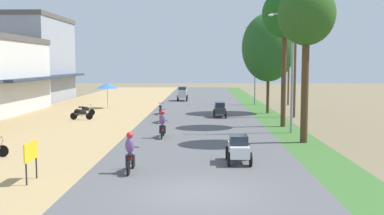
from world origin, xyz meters
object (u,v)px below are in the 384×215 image
object	(u,v)px
utility_pole_near	(289,62)
car_hatchback_charcoal	(220,109)
car_hatchback_white	(238,148)
utility_pole_far	(295,63)
parked_motorbike_third	(85,110)
street_signboard	(31,154)
motorbike_ahead_fourth	(161,108)
motorbike_foreground_rider	(130,153)
motorbike_ahead_second	(163,125)
car_van_silver	(183,93)
parked_motorbike_second	(82,113)
median_tree_second	(285,15)
streetlamp_near	(292,63)
median_tree_third	(269,47)
streetlamp_mid	(255,60)
median_tree_nearest	(307,16)
vendor_umbrella	(107,86)
motorbike_ahead_third	(161,116)

from	to	relation	value
utility_pole_near	car_hatchback_charcoal	xyz separation A→B (m)	(-7.85, -12.15, -3.94)
utility_pole_near	car_hatchback_white	size ratio (longest dim) A/B	4.49
utility_pole_far	car_hatchback_charcoal	world-z (taller)	utility_pole_far
parked_motorbike_third	street_signboard	size ratio (longest dim) A/B	1.20
utility_pole_near	motorbike_ahead_fourth	xyz separation A→B (m)	(-12.94, -9.97, -4.12)
motorbike_foreground_rider	motorbike_ahead_second	world-z (taller)	same
parked_motorbike_third	car_hatchback_charcoal	xyz separation A→B (m)	(11.45, -1.08, 0.19)
car_van_silver	utility_pole_near	bearing A→B (deg)	-21.37
parked_motorbike_second	median_tree_second	distance (m)	17.17
parked_motorbike_third	car_hatchback_white	bearing A→B (deg)	-57.73
streetlamp_near	car_hatchback_charcoal	xyz separation A→B (m)	(-4.23, 8.33, -3.72)
car_hatchback_white	motorbike_ahead_fourth	size ratio (longest dim) A/B	1.11
utility_pole_far	motorbike_ahead_fourth	distance (m)	12.06
median_tree_third	streetlamp_near	xyz separation A→B (m)	(-0.16, -11.68, -1.42)
streetlamp_near	utility_pole_far	bearing A→B (deg)	77.57
streetlamp_mid	motorbike_ahead_second	size ratio (longest dim) A/B	4.70
median_tree_third	motorbike_foreground_rider	world-z (taller)	median_tree_third
parked_motorbike_second	median_tree_second	size ratio (longest dim) A/B	0.19
median_tree_third	median_tree_nearest	bearing A→B (deg)	-90.53
parked_motorbike_third	motorbike_foreground_rider	bearing A→B (deg)	-70.65
streetlamp_near	motorbike_foreground_rider	xyz separation A→B (m)	(-8.55, -10.90, -3.61)
motorbike_ahead_second	motorbike_ahead_fourth	distance (m)	12.77
parked_motorbike_second	streetlamp_mid	distance (m)	21.01
parked_motorbike_third	streetlamp_mid	xyz separation A→B (m)	(15.68, 11.00, 4.34)
median_tree_nearest	car_hatchback_white	world-z (taller)	median_tree_nearest
median_tree_second	median_tree_third	bearing A→B (deg)	88.94
street_signboard	car_hatchback_charcoal	size ratio (longest dim) A/B	0.75
street_signboard	median_tree_second	size ratio (longest dim) A/B	0.16
motorbike_foreground_rider	vendor_umbrella	bearing A→B (deg)	103.70
car_hatchback_white	motorbike_foreground_rider	bearing A→B (deg)	-157.11
utility_pole_far	utility_pole_near	bearing A→B (deg)	81.84
streetlamp_mid	motorbike_ahead_fourth	bearing A→B (deg)	-133.25
car_hatchback_charcoal	vendor_umbrella	bearing A→B (deg)	144.95
vendor_umbrella	car_hatchback_charcoal	distance (m)	13.36
utility_pole_far	car_hatchback_white	bearing A→B (deg)	-108.60
street_signboard	motorbike_ahead_second	distance (m)	10.96
utility_pole_far	motorbike_ahead_second	size ratio (longest dim) A/B	4.84
utility_pole_far	motorbike_ahead_fourth	size ratio (longest dim) A/B	4.84
motorbike_ahead_third	median_tree_second	bearing A→B (deg)	-12.45
median_tree_nearest	motorbike_foreground_rider	size ratio (longest dim) A/B	4.88
street_signboard	motorbike_ahead_third	size ratio (longest dim) A/B	0.83
median_tree_second	vendor_umbrella	bearing A→B (deg)	139.27
street_signboard	vendor_umbrella	xyz separation A→B (m)	(-3.08, 28.34, 1.20)
parked_motorbike_second	streetlamp_mid	size ratio (longest dim) A/B	0.21
utility_pole_near	streetlamp_near	bearing A→B (deg)	-100.03
car_hatchback_white	motorbike_ahead_third	size ratio (longest dim) A/B	1.11
street_signboard	motorbike_ahead_fourth	distance (m)	23.07
median_tree_second	motorbike_ahead_second	size ratio (longest dim) A/B	5.26
motorbike_ahead_third	parked_motorbike_third	bearing A→B (deg)	146.83
parked_motorbike_third	streetlamp_mid	distance (m)	19.64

